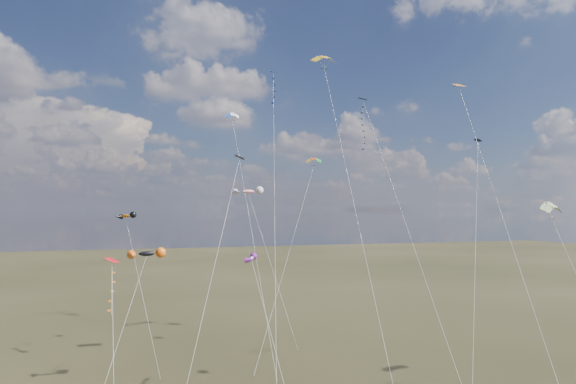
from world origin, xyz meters
name	(u,v)px	position (x,y,z in m)	size (l,w,h in m)	color
diamond_black_high	(367,135)	(10.38, 20.04, 25.87)	(3.11, 25.02, 30.60)	black
diamond_navy_tall	(273,106)	(-0.22, 22.95, 29.16)	(6.43, 22.37, 34.04)	#0F1948
diamond_black_mid	(226,216)	(-8.09, 10.62, 16.54)	(8.24, 14.16, 22.38)	black
diamond_red_low	(112,292)	(-17.51, 8.74, 10.60)	(1.30, 10.28, 13.28)	red
diamond_navy_right	(478,176)	(23.38, 16.95, 21.14)	(14.77, 17.58, 25.66)	#090F47
diamond_orange_center	(485,165)	(11.82, 1.19, 20.84)	(4.37, 18.23, 28.89)	orange
parafoil_yellow	(325,58)	(4.38, 18.33, 33.97)	(4.36, 23.28, 34.82)	gold
parafoil_blue_white	(233,116)	(-1.44, 40.74, 31.12)	(2.06, 26.82, 31.98)	blue
parafoil_striped	(552,205)	(24.15, 6.74, 17.57)	(5.35, 13.67, 18.36)	yellow
parafoil_tricolor	(313,160)	(8.27, 32.41, 24.00)	(13.51, 16.16, 24.72)	yellow
novelty_black_orange	(146,254)	(-14.55, 18.14, 12.76)	(6.10, 9.62, 13.35)	black
novelty_orange_black	(126,217)	(-16.52, 27.27, 16.31)	(4.79, 9.54, 16.85)	#D56006
novelty_white_purple	(252,259)	(-5.28, 12.44, 12.52)	(2.44, 9.45, 12.99)	silver
novelty_redwhite_stripe	(249,192)	(-0.01, 36.51, 19.67)	(5.57, 13.12, 20.39)	red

